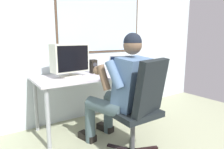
% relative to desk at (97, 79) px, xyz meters
% --- Properties ---
extents(wall_rear, '(4.70, 0.08, 2.66)m').
position_rel_desk_xyz_m(wall_rear, '(0.16, 0.40, 0.68)').
color(wall_rear, silver).
rests_on(wall_rear, ground).
extents(desk, '(1.67, 0.68, 0.74)m').
position_rel_desk_xyz_m(desk, '(0.00, 0.00, 0.00)').
color(desk, '#93979B').
rests_on(desk, ground).
extents(office_chair, '(0.58, 0.58, 1.03)m').
position_rel_desk_xyz_m(office_chair, '(-0.01, -0.93, -0.08)').
color(office_chair, black).
rests_on(office_chair, ground).
extents(person_seated, '(0.65, 0.88, 1.28)m').
position_rel_desk_xyz_m(person_seated, '(-0.07, -0.66, 0.01)').
color(person_seated, '#43565B').
rests_on(person_seated, ground).
extents(crt_monitor, '(0.48, 0.25, 0.42)m').
position_rel_desk_xyz_m(crt_monitor, '(-0.38, 0.02, 0.31)').
color(crt_monitor, beige).
rests_on(crt_monitor, desk).
extents(laptop, '(0.40, 0.38, 0.23)m').
position_rel_desk_xyz_m(laptop, '(0.46, 0.04, 0.13)').
color(laptop, gray).
rests_on(laptop, desk).
extents(wine_glass, '(0.07, 0.07, 0.15)m').
position_rel_desk_xyz_m(wine_glass, '(0.03, -0.14, 0.17)').
color(wine_glass, silver).
rests_on(wine_glass, desk).
extents(desk_speaker, '(0.08, 0.09, 0.19)m').
position_rel_desk_xyz_m(desk_speaker, '(0.00, 0.10, 0.17)').
color(desk_speaker, black).
rests_on(desk_speaker, desk).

